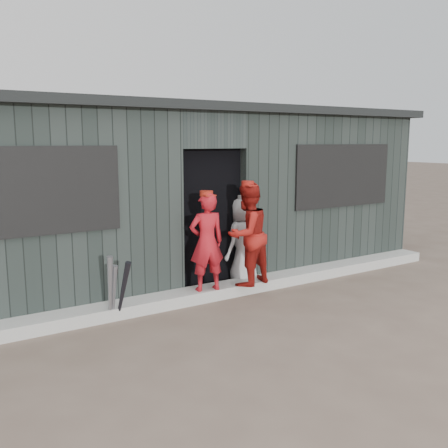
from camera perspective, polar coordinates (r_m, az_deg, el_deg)
ground at (r=5.59m, az=10.20°, el=-12.79°), size 80.00×80.00×0.00m
curb at (r=6.93m, az=-0.09°, el=-7.55°), size 8.00×0.36×0.15m
bat_left at (r=5.94m, az=-12.89°, el=-7.29°), size 0.12×0.25×0.83m
bat_mid at (r=6.01m, az=-12.51°, el=-7.72°), size 0.08×0.20×0.70m
bat_right at (r=5.95m, az=-11.48°, el=-7.54°), size 0.12×0.36×0.76m
player_red_left at (r=6.52m, az=-1.99°, el=-2.07°), size 0.52×0.38×1.29m
player_red_right at (r=6.77m, az=2.68°, el=-1.19°), size 0.79×0.68×1.40m
player_grey_back at (r=7.29m, az=2.21°, el=-2.00°), size 0.74×0.60×1.31m
dugout at (r=8.14m, az=-6.46°, el=3.66°), size 8.30×3.30×2.62m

